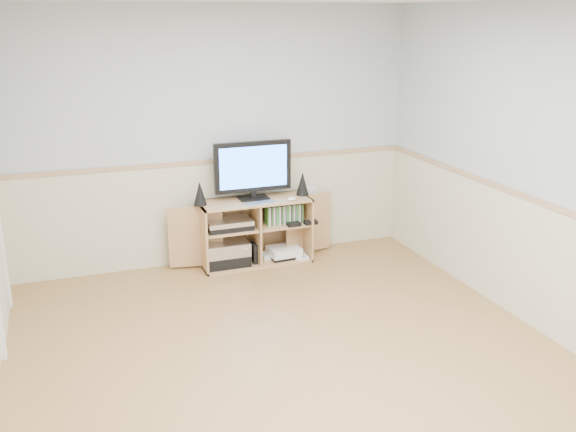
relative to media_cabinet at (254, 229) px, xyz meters
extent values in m
cube|color=#A6844A|center=(-0.33, -2.07, -0.34)|extent=(4.00, 4.50, 0.02)
cube|color=#ACB7BB|center=(1.68, -2.07, 0.92)|extent=(0.02, 4.50, 2.50)
cube|color=#ACB7BB|center=(-0.33, 0.19, 0.92)|extent=(4.00, 0.02, 2.50)
cube|color=#ACB7BB|center=(-0.33, -4.33, 0.92)|extent=(4.00, 0.02, 2.50)
cube|color=beige|center=(-0.33, 0.18, 0.17)|extent=(4.00, 0.01, 1.00)
cube|color=tan|center=(-0.33, 0.17, 0.69)|extent=(4.00, 0.02, 0.04)
cube|color=tan|center=(0.00, -0.05, -0.32)|extent=(1.09, 0.41, 0.02)
cube|color=tan|center=(0.00, -0.05, 0.31)|extent=(1.09, 0.41, 0.02)
cube|color=tan|center=(-0.54, -0.05, -0.01)|extent=(0.02, 0.41, 0.65)
cube|color=tan|center=(0.54, -0.05, -0.01)|extent=(0.02, 0.41, 0.65)
cube|color=tan|center=(0.00, 0.14, -0.01)|extent=(1.09, 0.02, 0.65)
cube|color=tan|center=(0.00, -0.05, -0.01)|extent=(0.02, 0.39, 0.61)
cube|color=tan|center=(-0.27, -0.05, 0.05)|extent=(0.52, 0.37, 0.02)
cube|color=tan|center=(0.27, -0.05, 0.05)|extent=(0.52, 0.37, 0.02)
cube|color=tan|center=(-0.59, 0.00, -0.01)|extent=(0.52, 0.11, 0.61)
cube|color=tan|center=(0.59, 0.00, -0.01)|extent=(0.52, 0.11, 0.61)
cube|color=black|center=(0.00, 0.00, 0.33)|extent=(0.29, 0.18, 0.02)
cube|color=black|center=(0.00, 0.00, 0.37)|extent=(0.05, 0.04, 0.06)
cube|color=black|center=(0.00, 0.00, 0.65)|extent=(0.77, 0.05, 0.49)
cube|color=#3081FF|center=(0.00, -0.03, 0.65)|extent=(0.68, 0.01, 0.41)
cone|color=black|center=(-0.54, -0.03, 0.43)|extent=(0.13, 0.13, 0.23)
cone|color=black|center=(0.51, -0.03, 0.44)|extent=(0.13, 0.13, 0.24)
cube|color=silver|center=(0.01, -0.19, 0.32)|extent=(0.30, 0.16, 0.01)
ellipsoid|color=white|center=(0.33, -0.19, 0.34)|extent=(0.11, 0.10, 0.04)
cube|color=black|center=(-0.31, -0.05, -0.26)|extent=(0.44, 0.33, 0.11)
cube|color=silver|center=(-0.31, -0.05, -0.14)|extent=(0.44, 0.33, 0.13)
cube|color=black|center=(-0.27, -0.05, 0.08)|extent=(0.44, 0.31, 0.05)
cube|color=silver|center=(-0.27, -0.05, 0.13)|extent=(0.44, 0.31, 0.05)
cube|color=black|center=(-0.03, -0.10, -0.21)|extent=(0.04, 0.14, 0.20)
cube|color=white|center=(0.17, -0.02, -0.29)|extent=(0.22, 0.17, 0.05)
cube|color=black|center=(0.29, -0.07, -0.30)|extent=(0.32, 0.26, 0.03)
cube|color=white|center=(0.29, -0.07, -0.24)|extent=(0.33, 0.28, 0.08)
cube|color=white|center=(0.49, -0.15, -0.30)|extent=(0.04, 0.14, 0.03)
cube|color=white|center=(0.47, 0.01, -0.30)|extent=(0.09, 0.15, 0.03)
cube|color=#3F8C3F|center=(0.29, -0.07, 0.15)|extent=(0.38, 0.13, 0.19)
cube|color=white|center=(0.67, 0.16, 0.27)|extent=(0.12, 0.03, 0.12)
camera|label=1|loc=(-1.77, -5.84, 2.06)|focal=40.00mm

